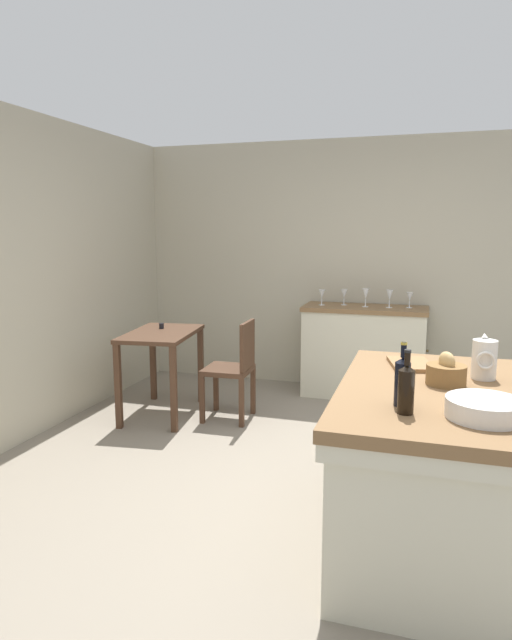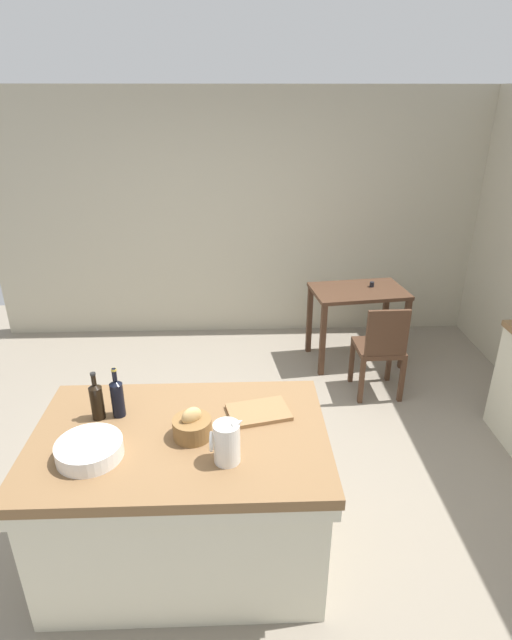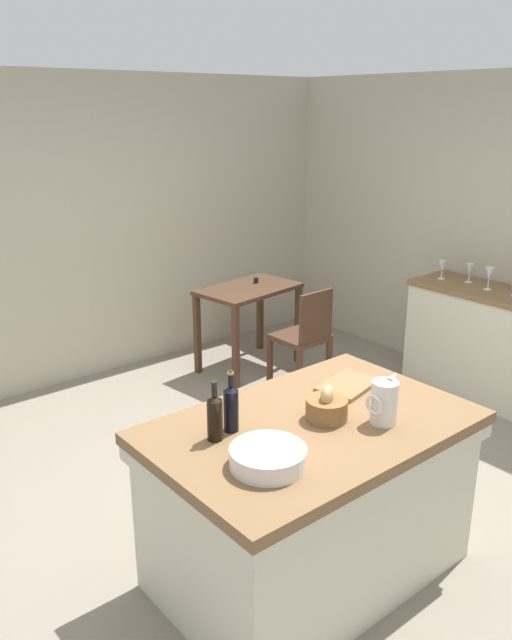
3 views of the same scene
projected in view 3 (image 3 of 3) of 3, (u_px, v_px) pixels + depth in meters
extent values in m
plane|color=gray|center=(287.00, 496.00, 3.99)|extent=(6.76, 6.76, 0.00)
cube|color=#B2AA93|center=(86.00, 231.00, 5.48)|extent=(5.32, 0.12, 2.60)
cube|color=brown|center=(312.00, 427.00, 3.09)|extent=(1.58, 1.02, 0.06)
cube|color=beige|center=(312.00, 440.00, 3.11)|extent=(1.56, 1.00, 0.08)
cube|color=beige|center=(310.00, 504.00, 3.23)|extent=(1.50, 0.94, 0.81)
cube|color=brown|center=(488.00, 292.00, 5.14)|extent=(0.52, 1.22, 0.04)
cube|color=beige|center=(482.00, 345.00, 5.28)|extent=(0.49, 1.19, 0.88)
cube|color=#472D1E|center=(249.00, 289.00, 5.74)|extent=(0.96, 0.67, 0.04)
cube|color=#472D1E|center=(236.00, 348.00, 5.42)|extent=(0.06, 0.06, 0.74)
cube|color=#472D1E|center=(298.00, 324.00, 5.99)|extent=(0.06, 0.06, 0.74)
cube|color=#472D1E|center=(197.00, 334.00, 5.74)|extent=(0.06, 0.06, 0.74)
cube|color=#472D1E|center=(260.00, 313.00, 6.31)|extent=(0.06, 0.06, 0.74)
cylinder|color=black|center=(256.00, 280.00, 5.86)|extent=(0.04, 0.04, 0.05)
cube|color=#472D1E|center=(300.00, 337.00, 5.43)|extent=(0.41, 0.41, 0.04)
cube|color=#472D1E|center=(316.00, 316.00, 5.23)|extent=(0.36, 0.04, 0.42)
cube|color=#472D1E|center=(299.00, 352.00, 5.75)|extent=(0.04, 0.04, 0.43)
cube|color=#472D1E|center=(270.00, 362.00, 5.52)|extent=(0.04, 0.04, 0.43)
cube|color=#472D1E|center=(329.00, 363.00, 5.49)|extent=(0.04, 0.04, 0.43)
cube|color=#472D1E|center=(299.00, 374.00, 5.26)|extent=(0.04, 0.04, 0.43)
cylinder|color=silver|center=(384.00, 402.00, 3.04)|extent=(0.13, 0.13, 0.21)
cone|color=silver|center=(394.00, 377.00, 3.03)|extent=(0.07, 0.04, 0.06)
torus|color=silver|center=(374.00, 405.00, 2.99)|extent=(0.02, 0.10, 0.10)
cylinder|color=silver|center=(268.00, 457.00, 2.69)|extent=(0.33, 0.33, 0.08)
cylinder|color=brown|center=(327.00, 409.00, 3.09)|extent=(0.20, 0.20, 0.11)
ellipsoid|color=tan|center=(327.00, 395.00, 3.06)|extent=(0.13, 0.11, 0.10)
cube|color=olive|center=(348.00, 385.00, 3.45)|extent=(0.38, 0.30, 0.02)
cylinder|color=black|center=(231.00, 411.00, 2.97)|extent=(0.07, 0.07, 0.20)
cone|color=black|center=(231.00, 388.00, 2.93)|extent=(0.07, 0.07, 0.02)
cylinder|color=black|center=(231.00, 379.00, 2.91)|extent=(0.03, 0.03, 0.07)
cylinder|color=#B29933|center=(230.00, 373.00, 2.90)|extent=(0.03, 0.03, 0.01)
cylinder|color=black|center=(215.00, 420.00, 2.89)|extent=(0.07, 0.07, 0.20)
cone|color=black|center=(214.00, 398.00, 2.85)|extent=(0.07, 0.07, 0.02)
cylinder|color=black|center=(214.00, 389.00, 2.84)|extent=(0.03, 0.03, 0.07)
cylinder|color=black|center=(214.00, 383.00, 2.83)|extent=(0.03, 0.03, 0.01)
cylinder|color=white|center=(487.00, 289.00, 5.12)|extent=(0.06, 0.06, 0.00)
cylinder|color=white|center=(488.00, 285.00, 5.11)|extent=(0.01, 0.01, 0.07)
cone|color=white|center=(489.00, 274.00, 5.08)|extent=(0.07, 0.07, 0.11)
cylinder|color=white|center=(468.00, 282.00, 5.33)|extent=(0.06, 0.06, 0.00)
cylinder|color=white|center=(469.00, 278.00, 5.31)|extent=(0.01, 0.01, 0.06)
cone|color=white|center=(470.00, 269.00, 5.29)|extent=(0.07, 0.07, 0.09)
cylinder|color=white|center=(441.00, 278.00, 5.44)|extent=(0.06, 0.06, 0.00)
cylinder|color=white|center=(442.00, 275.00, 5.43)|extent=(0.01, 0.01, 0.06)
cone|color=white|center=(442.00, 266.00, 5.40)|extent=(0.07, 0.07, 0.09)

